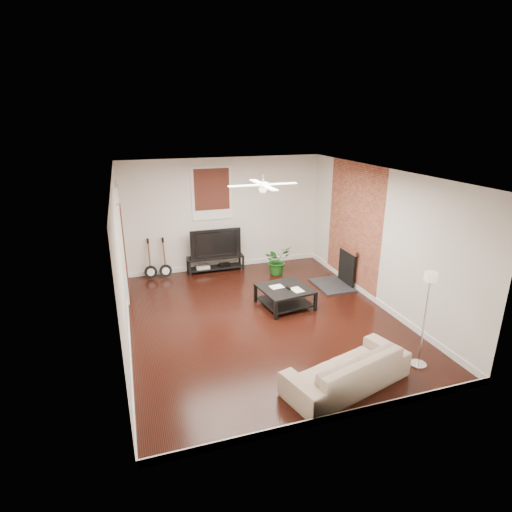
% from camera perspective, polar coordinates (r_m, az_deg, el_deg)
% --- Properties ---
extents(room, '(5.01, 6.01, 2.81)m').
position_cam_1_polar(room, '(7.55, 0.93, 0.85)').
color(room, black).
rests_on(room, ground).
extents(brick_accent, '(0.02, 2.20, 2.80)m').
position_cam_1_polar(brick_accent, '(9.45, 13.40, 4.07)').
color(brick_accent, brown).
rests_on(brick_accent, floor).
extents(fireplace, '(0.80, 1.10, 0.92)m').
position_cam_1_polar(fireplace, '(9.59, 11.49, -1.47)').
color(fireplace, black).
rests_on(fireplace, floor).
extents(window_back, '(1.00, 0.06, 1.30)m').
position_cam_1_polar(window_back, '(10.13, -6.16, 8.65)').
color(window_back, '#39180F').
rests_on(window_back, wall_back).
extents(door_left, '(0.08, 1.00, 2.50)m').
position_cam_1_polar(door_left, '(9.05, -18.05, 1.99)').
color(door_left, white).
rests_on(door_left, wall_left).
extents(tv_stand, '(1.41, 0.38, 0.39)m').
position_cam_1_polar(tv_stand, '(10.41, -5.65, -1.06)').
color(tv_stand, black).
rests_on(tv_stand, floor).
extents(tv, '(1.26, 0.17, 0.73)m').
position_cam_1_polar(tv, '(10.25, -5.77, 1.92)').
color(tv, black).
rests_on(tv, tv_stand).
extents(coffee_table, '(1.09, 1.09, 0.41)m').
position_cam_1_polar(coffee_table, '(8.51, 4.02, -5.69)').
color(coffee_table, black).
rests_on(coffee_table, floor).
extents(sofa, '(2.08, 1.26, 0.57)m').
position_cam_1_polar(sofa, '(6.28, 12.53, -15.02)').
color(sofa, '#C3AD92').
rests_on(sofa, floor).
extents(floor_lamp, '(0.32, 0.32, 1.59)m').
position_cam_1_polar(floor_lamp, '(6.82, 22.39, -8.27)').
color(floor_lamp, white).
rests_on(floor_lamp, floor).
extents(potted_plant, '(0.79, 0.74, 0.71)m').
position_cam_1_polar(potted_plant, '(10.14, 2.94, -0.59)').
color(potted_plant, '#195819').
rests_on(potted_plant, floor).
extents(guitar_left, '(0.31, 0.23, 0.98)m').
position_cam_1_polar(guitar_left, '(10.09, -14.57, -0.49)').
color(guitar_left, black).
rests_on(guitar_left, floor).
extents(guitar_right, '(0.32, 0.23, 0.98)m').
position_cam_1_polar(guitar_right, '(10.08, -12.58, -0.34)').
color(guitar_right, black).
rests_on(guitar_right, floor).
extents(ceiling_fan, '(1.24, 1.24, 0.32)m').
position_cam_1_polar(ceiling_fan, '(7.27, 0.98, 9.88)').
color(ceiling_fan, white).
rests_on(ceiling_fan, ceiling).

